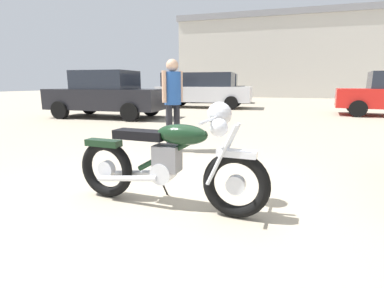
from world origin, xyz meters
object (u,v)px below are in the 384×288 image
vintage_motorcycle (171,160)px  dark_sedan_left (202,89)px  bystander (173,96)px  pale_sedan_back (215,88)px  blue_hatchback_right (107,94)px

vintage_motorcycle → dark_sedan_left: dark_sedan_left is taller
vintage_motorcycle → dark_sedan_left: size_ratio=0.43×
bystander → dark_sedan_left: size_ratio=0.34×
vintage_motorcycle → pale_sedan_back: size_ratio=0.50×
dark_sedan_left → bystander: bearing=-80.0°
vintage_motorcycle → pale_sedan_back: (-4.41, 15.51, 0.43)m
dark_sedan_left → pale_sedan_back: bearing=91.1°
dark_sedan_left → blue_hatchback_right: dark_sedan_left is taller
dark_sedan_left → blue_hatchback_right: (-1.74, -5.37, -0.10)m
bystander → blue_hatchback_right: (-4.54, 3.94, -0.18)m
pale_sedan_back → vintage_motorcycle: bearing=95.9°
bystander → dark_sedan_left: (-2.80, 9.30, -0.08)m
blue_hatchback_right → vintage_motorcycle: bearing=-54.3°
vintage_motorcycle → blue_hatchback_right: blue_hatchback_right is taller
vintage_motorcycle → blue_hatchback_right: bearing=131.0°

